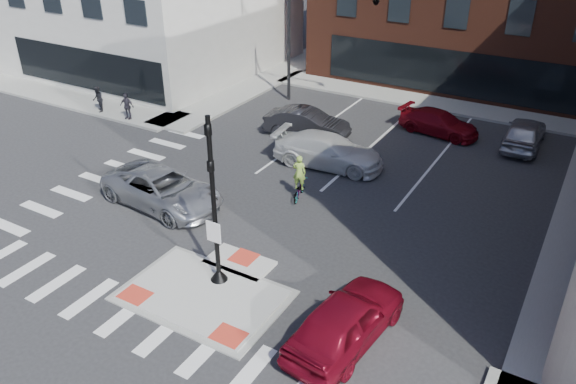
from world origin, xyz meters
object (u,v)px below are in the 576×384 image
Objects in this scene: white_pickup at (328,151)px; bg_car_silver at (525,133)px; bg_car_dark at (307,123)px; silver_suv at (162,189)px; cyclist at (299,184)px; pedestrian_a at (98,99)px; pedestrian_b at (127,106)px; red_sedan at (346,320)px; bg_car_red at (439,123)px.

bg_car_silver is at bearing -53.36° from white_pickup.
white_pickup reaches higher than bg_car_dark.
silver_suv is at bearing 142.22° from white_pickup.
cyclist reaches higher than pedestrian_a.
pedestrian_b is at bearing 19.36° from bg_car_silver.
white_pickup is 10.60m from bg_car_silver.
pedestrian_a is at bearing -19.24° from red_sedan.
bg_car_red is 17.67m from pedestrian_b.
red_sedan is 17.41m from bg_car_red.
cyclist is (4.70, 3.46, -0.10)m from silver_suv.
pedestrian_a is at bearing 120.20° from bg_car_red.
pedestrian_b reaches higher than bg_car_dark.
silver_suv is 10.81m from red_sedan.
silver_suv is 12.52m from pedestrian_a.
pedestrian_a is at bearing 17.38° from bg_car_silver.
bg_car_silver is (1.89, 17.75, -0.03)m from red_sedan.
cyclist is (3.02, -6.24, -0.08)m from bg_car_dark.
pedestrian_b reaches higher than silver_suv.
bg_car_red is at bearing -75.54° from red_sedan.
red_sedan is at bearing -154.63° from bg_car_dark.
bg_car_dark is 10.56m from pedestrian_b.
red_sedan reaches higher than silver_suv.
white_pickup is at bearing -142.90° from bg_car_dark.
cyclist is (-5.52, 7.00, -0.12)m from red_sedan.
pedestrian_a and pedestrian_b have the same top height.
bg_car_dark is 3.01× the size of pedestrian_a.
white_pickup is 1.22× the size of bg_car_red.
pedestrian_b is (2.35, 0.00, -0.00)m from pedestrian_a.
cyclist is at bearing 31.24° from pedestrian_a.
pedestrian_b reaches higher than red_sedan.
silver_suv is 9.85m from bg_car_dark.
bg_car_dark is at bearing 132.18° from bg_car_red.
cyclist is at bearing 54.05° from bg_car_silver.
silver_suv is at bearing -12.80° from red_sedan.
red_sedan is at bearing 114.08° from cyclist.
pedestrian_b is (-18.59, 10.00, 0.11)m from red_sedan.
bg_car_silver is at bearing -34.74° from silver_suv.
bg_car_dark is 1.02× the size of bg_car_silver.
silver_suv is 1.24× the size of bg_car_silver.
bg_car_silver is 21.89m from pedestrian_b.
red_sedan is at bearing 82.56° from bg_car_silver.
bg_car_red is at bearing -33.23° from white_pickup.
pedestrian_b is at bearing -27.11° from cyclist.
cyclist reaches higher than red_sedan.
bg_car_dark is at bearing -50.88° from red_sedan.
silver_suv is at bearing 159.33° from bg_car_red.
cyclist is (0.37, -3.55, -0.10)m from white_pickup.
pedestrian_a reaches higher than bg_car_red.
bg_car_silver is 1.02× the size of bg_car_red.
bg_car_dark is at bearing -78.34° from cyclist.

